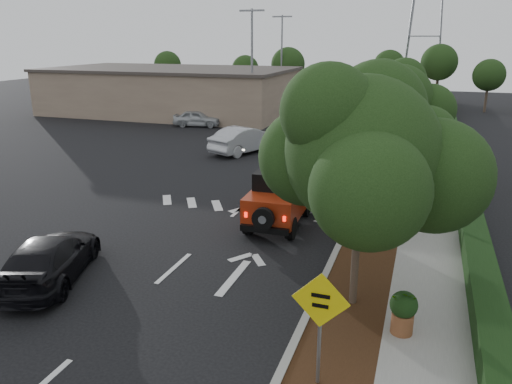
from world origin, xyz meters
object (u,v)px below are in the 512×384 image
at_px(red_jeep, 280,196).
at_px(silver_suv_ahead, 332,178).
at_px(speed_hump_sign, 320,314).
at_px(black_suv_oncoming, 50,258).

bearing_deg(red_jeep, silver_suv_ahead, 72.64).
relative_size(silver_suv_ahead, speed_hump_sign, 2.27).
relative_size(black_suv_oncoming, speed_hump_sign, 1.87).
bearing_deg(black_suv_oncoming, silver_suv_ahead, -138.55).
distance_m(red_jeep, speed_hump_sign, 9.59).
distance_m(silver_suv_ahead, black_suv_oncoming, 12.69).
bearing_deg(red_jeep, black_suv_oncoming, -128.66).
xyz_separation_m(red_jeep, black_suv_oncoming, (-5.08, -6.74, -0.40)).
relative_size(red_jeep, speed_hump_sign, 1.70).
height_order(red_jeep, black_suv_oncoming, red_jeep).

